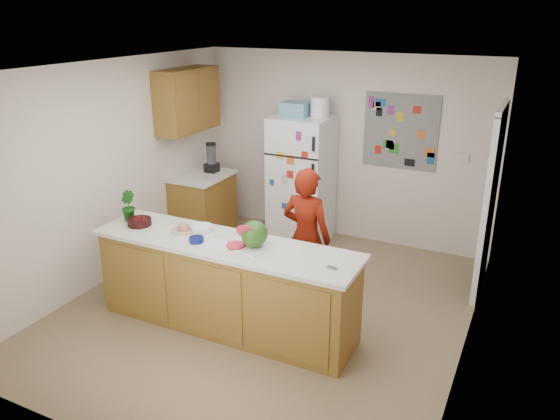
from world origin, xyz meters
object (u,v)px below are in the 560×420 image
at_px(refrigerator, 302,180).
at_px(watermelon, 254,234).
at_px(cherry_bowl, 140,222).
at_px(person, 306,237).

relative_size(refrigerator, watermelon, 6.72).
bearing_deg(cherry_bowl, person, 28.59).
xyz_separation_m(refrigerator, person, (0.75, -1.57, -0.10)).
bearing_deg(refrigerator, person, -64.39).
bearing_deg(watermelon, person, 77.14).
bearing_deg(refrigerator, cherry_bowl, -107.55).
xyz_separation_m(refrigerator, cherry_bowl, (-0.76, -2.39, 0.11)).
distance_m(person, watermelon, 0.87).
height_order(refrigerator, cherry_bowl, refrigerator).
relative_size(refrigerator, cherry_bowl, 7.05).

